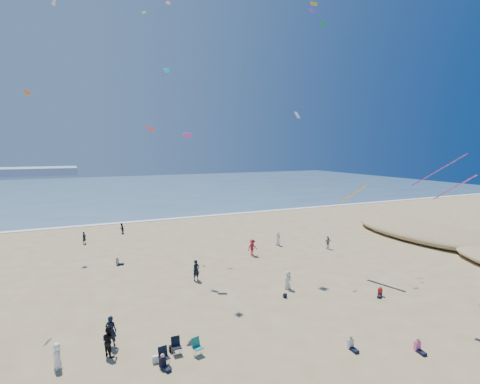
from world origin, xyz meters
name	(u,v)px	position (x,y,z in m)	size (l,w,h in m)	color
ground	(270,377)	(0.00, 0.00, 0.00)	(220.00, 220.00, 0.00)	tan
ocean	(104,190)	(0.00, 95.00, 0.03)	(220.00, 100.00, 0.06)	#476B84
surf_line	(132,222)	(0.00, 45.00, 0.04)	(220.00, 1.20, 0.08)	white
standing_flyers	(259,278)	(5.32, 11.31, 0.84)	(29.41, 49.00, 1.89)	black
seated_group	(273,310)	(3.71, 6.15, 0.42)	(19.29, 25.25, 0.84)	silver
chair_cluster	(180,350)	(-3.76, 3.70, 0.50)	(2.71, 1.44, 1.00)	black
white_tote	(155,359)	(-5.14, 3.85, 0.20)	(0.35, 0.20, 0.40)	silver
black_backpack	(172,349)	(-4.02, 4.58, 0.19)	(0.30, 0.22, 0.38)	black
navy_bag	(285,296)	(6.25, 8.60, 0.17)	(0.28, 0.18, 0.34)	black
kites_aloft	(293,107)	(9.45, 12.80, 15.52)	(38.44, 40.17, 27.39)	purple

